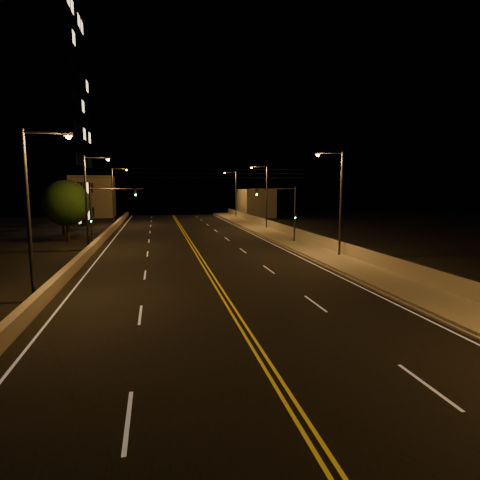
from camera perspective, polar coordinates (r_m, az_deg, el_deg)
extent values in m
plane|color=black|center=(11.32, 9.80, -25.46)|extent=(160.00, 160.00, 0.00)
cube|color=black|center=(29.66, -4.59, -4.38)|extent=(18.00, 120.00, 0.02)
cube|color=gray|center=(32.75, 14.53, -3.20)|extent=(3.60, 120.00, 0.30)
cube|color=gray|center=(31.99, 11.51, -3.51)|extent=(0.14, 120.00, 0.15)
cube|color=#ACA48F|center=(33.40, 17.10, -1.96)|extent=(0.30, 120.00, 1.00)
cube|color=#ACA48F|center=(29.95, -23.13, -4.07)|extent=(0.45, 120.00, 0.82)
cube|color=gray|center=(82.74, 2.24, 5.29)|extent=(6.00, 10.00, 5.62)
cube|color=gray|center=(86.88, -20.15, 5.83)|extent=(8.00, 8.00, 8.30)
cylinder|color=black|center=(33.32, 17.14, -1.06)|extent=(0.06, 120.00, 0.06)
cube|color=silver|center=(29.85, -21.26, -4.78)|extent=(0.12, 116.00, 0.00)
cube|color=silver|center=(31.87, 10.96, -3.63)|extent=(0.12, 116.00, 0.00)
cube|color=gold|center=(29.63, -4.88, -4.36)|extent=(0.12, 116.00, 0.00)
cube|color=gold|center=(29.67, -4.31, -4.34)|extent=(0.12, 116.00, 0.00)
cube|color=silver|center=(12.01, -15.65, -23.42)|extent=(0.12, 3.00, 0.00)
cube|color=silver|center=(20.26, -14.00, -10.25)|extent=(0.12, 3.00, 0.00)
cube|color=silver|center=(28.96, -13.37, -4.83)|extent=(0.12, 3.00, 0.00)
cube|color=silver|center=(37.80, -13.03, -1.93)|extent=(0.12, 3.00, 0.00)
cube|color=silver|center=(46.70, -12.83, -0.13)|extent=(0.12, 3.00, 0.00)
cube|color=silver|center=(55.63, -12.69, 1.10)|extent=(0.12, 3.00, 0.00)
cube|color=silver|center=(64.58, -12.59, 1.98)|extent=(0.12, 3.00, 0.00)
cube|color=silver|center=(73.55, -12.51, 2.65)|extent=(0.12, 3.00, 0.00)
cube|color=silver|center=(82.52, -12.45, 3.17)|extent=(0.12, 3.00, 0.00)
cube|color=silver|center=(14.47, 25.13, -18.24)|extent=(0.12, 3.00, 0.00)
cube|color=silver|center=(21.81, 10.66, -8.87)|extent=(0.12, 3.00, 0.00)
cube|color=silver|center=(30.06, 4.09, -4.18)|extent=(0.12, 3.00, 0.00)
cube|color=silver|center=(38.65, 0.43, -1.52)|extent=(0.12, 3.00, 0.00)
cube|color=silver|center=(47.39, -1.88, 0.17)|extent=(0.12, 3.00, 0.00)
cube|color=silver|center=(56.21, -3.48, 1.33)|extent=(0.12, 3.00, 0.00)
cube|color=silver|center=(65.08, -4.63, 2.18)|extent=(0.12, 3.00, 0.00)
cube|color=silver|center=(73.99, -5.52, 2.82)|extent=(0.12, 3.00, 0.00)
cube|color=silver|center=(82.91, -6.21, 3.33)|extent=(0.12, 3.00, 0.00)
cylinder|color=#2D2D33|center=(35.27, 14.14, 4.75)|extent=(0.20, 0.20, 9.07)
cylinder|color=#2D2D33|center=(34.87, 12.72, 11.98)|extent=(2.20, 0.12, 0.12)
cube|color=#2D2D33|center=(34.43, 11.01, 11.96)|extent=(0.50, 0.25, 0.14)
sphere|color=#FF9E2D|center=(34.42, 11.01, 11.80)|extent=(0.28, 0.28, 0.28)
cylinder|color=#2D2D33|center=(57.21, 3.81, 5.97)|extent=(0.20, 0.20, 9.07)
cylinder|color=#2D2D33|center=(56.97, 2.77, 10.39)|extent=(2.20, 0.12, 0.12)
cube|color=#2D2D33|center=(56.70, 1.67, 10.33)|extent=(0.50, 0.25, 0.14)
sphere|color=#FF9E2D|center=(56.69, 1.67, 10.23)|extent=(0.28, 0.28, 0.28)
cylinder|color=#2D2D33|center=(78.88, -0.58, 6.44)|extent=(0.20, 0.20, 9.07)
cylinder|color=#2D2D33|center=(78.71, -1.38, 9.62)|extent=(2.20, 0.12, 0.12)
cube|color=#2D2D33|center=(78.51, -2.18, 9.58)|extent=(0.50, 0.25, 0.14)
sphere|color=#FF9E2D|center=(78.51, -2.18, 9.50)|extent=(0.28, 0.28, 0.28)
cylinder|color=#2D2D33|center=(23.84, -27.88, 2.83)|extent=(0.20, 0.20, 9.07)
cylinder|color=#2D2D33|center=(23.67, -25.92, 13.57)|extent=(2.20, 0.12, 0.12)
cube|color=#2D2D33|center=(23.43, -23.23, 13.61)|extent=(0.50, 0.25, 0.14)
sphere|color=#FF9E2D|center=(23.42, -23.21, 13.37)|extent=(0.28, 0.28, 0.28)
cylinder|color=#2D2D33|center=(41.65, -21.01, 4.88)|extent=(0.20, 0.20, 9.07)
cylinder|color=#2D2D33|center=(41.55, -19.78, 10.99)|extent=(2.20, 0.12, 0.12)
cube|color=#2D2D33|center=(41.42, -18.24, 10.97)|extent=(0.50, 0.25, 0.14)
sphere|color=#FF9E2D|center=(41.41, -18.23, 10.83)|extent=(0.28, 0.28, 0.28)
cylinder|color=#2D2D33|center=(66.59, -17.61, 5.86)|extent=(0.20, 0.20, 9.07)
cylinder|color=#2D2D33|center=(66.53, -16.81, 9.68)|extent=(2.20, 0.12, 0.12)
cube|color=#2D2D33|center=(66.45, -15.85, 9.65)|extent=(0.50, 0.25, 0.14)
sphere|color=#FF9E2D|center=(66.44, -15.85, 9.57)|extent=(0.28, 0.28, 0.28)
cylinder|color=#2D2D33|center=(43.61, 7.78, 3.47)|extent=(0.18, 0.18, 6.13)
cylinder|color=#2D2D33|center=(42.72, 4.67, 7.28)|extent=(5.00, 0.10, 0.10)
cube|color=black|center=(42.26, 2.37, 6.82)|extent=(0.28, 0.18, 0.80)
sphere|color=#19FF4C|center=(42.16, 2.40, 6.48)|extent=(0.14, 0.14, 0.14)
cube|color=black|center=(43.47, 7.85, 3.38)|extent=(0.22, 0.14, 0.55)
cylinder|color=#2D2D33|center=(41.55, -20.40, 2.86)|extent=(0.18, 0.18, 6.13)
cylinder|color=#2D2D33|center=(41.13, -17.11, 6.96)|extent=(5.00, 0.10, 0.10)
cube|color=black|center=(41.02, -14.64, 6.56)|extent=(0.28, 0.18, 0.80)
sphere|color=#19FF4C|center=(40.91, -14.64, 6.20)|extent=(0.14, 0.14, 0.14)
cube|color=black|center=(41.40, -20.42, 2.76)|extent=(0.22, 0.14, 0.55)
cylinder|color=black|center=(38.46, -6.53, 8.82)|extent=(22.00, 0.03, 0.03)
cylinder|color=black|center=(38.47, -6.53, 9.41)|extent=(22.00, 0.03, 0.03)
cylinder|color=black|center=(38.49, -6.54, 10.01)|extent=(22.00, 0.03, 0.03)
cylinder|color=black|center=(48.89, -23.27, 1.18)|extent=(0.36, 0.36, 2.41)
sphere|color=black|center=(48.67, -23.47, 4.86)|extent=(5.09, 5.09, 5.09)
cylinder|color=black|center=(56.55, -23.82, 1.88)|extent=(0.36, 0.36, 2.29)
sphere|color=black|center=(56.36, -23.98, 4.90)|extent=(4.83, 4.83, 4.83)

